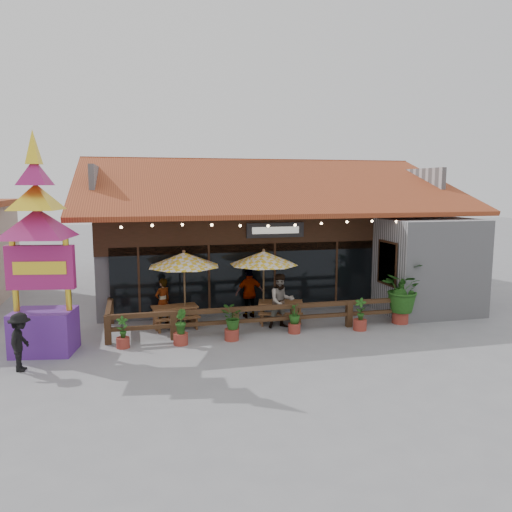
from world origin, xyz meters
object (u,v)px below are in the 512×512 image
object	(u,v)px
umbrella_right	(264,258)
picnic_table_right	(280,308)
umbrella_left	(184,260)
thai_sign_tower	(38,229)
tropical_plant	(401,289)
pedestrian	(20,342)
picnic_table_left	(175,313)

from	to	relation	value
umbrella_right	picnic_table_right	bearing A→B (deg)	-25.97
umbrella_left	thai_sign_tower	bearing A→B (deg)	-156.59
umbrella_left	tropical_plant	bearing A→B (deg)	-11.16
thai_sign_tower	tropical_plant	bearing A→B (deg)	1.83
picnic_table_right	pedestrian	bearing A→B (deg)	-159.96
umbrella_right	picnic_table_left	size ratio (longest dim) A/B	1.92
picnic_table_right	pedestrian	size ratio (longest dim) A/B	1.20
umbrella_left	pedestrian	bearing A→B (deg)	-145.12
picnic_table_left	tropical_plant	world-z (taller)	tropical_plant
picnic_table_left	picnic_table_right	size ratio (longest dim) A/B	0.89
picnic_table_left	tropical_plant	xyz separation A→B (m)	(7.81, -1.44, 0.73)
tropical_plant	umbrella_right	bearing A→B (deg)	162.90
picnic_table_left	picnic_table_right	xyz separation A→B (m)	(3.72, -0.28, 0.01)
umbrella_right	tropical_plant	size ratio (longest dim) A/B	1.49
umbrella_right	tropical_plant	world-z (taller)	umbrella_right
umbrella_left	picnic_table_right	size ratio (longest dim) A/B	1.64
umbrella_left	umbrella_right	world-z (taller)	umbrella_left
picnic_table_right	thai_sign_tower	world-z (taller)	thai_sign_tower
pedestrian	thai_sign_tower	bearing A→B (deg)	-10.52
umbrella_right	picnic_table_right	distance (m)	1.89
umbrella_right	thai_sign_tower	xyz separation A→B (m)	(-7.07, -1.80, 1.33)
picnic_table_right	tropical_plant	world-z (taller)	tropical_plant
tropical_plant	pedestrian	world-z (taller)	tropical_plant
umbrella_left	pedestrian	size ratio (longest dim) A/B	1.97
umbrella_right	picnic_table_left	bearing A→B (deg)	179.83
picnic_table_left	pedestrian	world-z (taller)	pedestrian
thai_sign_tower	tropical_plant	size ratio (longest dim) A/B	3.20
umbrella_right	tropical_plant	bearing A→B (deg)	-17.10
picnic_table_left	tropical_plant	bearing A→B (deg)	-10.44
tropical_plant	pedestrian	xyz separation A→B (m)	(-12.08, -1.75, -0.44)
pedestrian	tropical_plant	bearing A→B (deg)	-77.48
thai_sign_tower	tropical_plant	xyz separation A→B (m)	(11.71, 0.37, -2.40)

